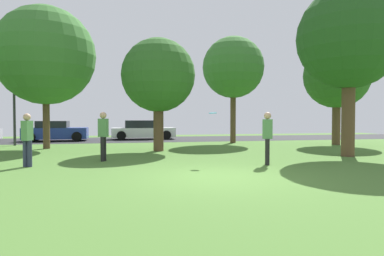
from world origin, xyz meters
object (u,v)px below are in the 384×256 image
person_bystander (27,137)px  frisbee_disc (213,113)px  birch_tree_lone (158,76)px  oak_tree_center (233,68)px  person_catcher (103,134)px  street_lamp_post (14,106)px  person_thrower (267,136)px  parked_car_white (143,131)px  oak_tree_right (45,56)px  oak_tree_left (337,76)px  parked_car_blue (56,132)px  maple_tree_near (349,38)px

person_bystander → frisbee_disc: size_ratio=4.46×
birch_tree_lone → oak_tree_center: oak_tree_center is taller
person_catcher → oak_tree_center: bearing=66.7°
street_lamp_post → person_thrower: bearing=-44.3°
parked_car_white → oak_tree_right: bearing=-128.4°
oak_tree_left → oak_tree_right: 15.97m
birch_tree_lone → person_catcher: (-2.38, -3.32, -2.54)m
person_catcher → frisbee_disc: (3.69, -1.47, 0.74)m
birch_tree_lone → oak_tree_right: 6.02m
person_catcher → street_lamp_post: street_lamp_post is taller
frisbee_disc → parked_car_blue: 15.05m
parked_car_blue → street_lamp_post: (-1.57, -3.49, 1.62)m
oak_tree_right → parked_car_blue: (-0.58, 5.96, -4.05)m
person_catcher → parked_car_blue: person_catcher is taller
person_catcher → parked_car_white: (2.27, 12.36, -0.36)m
oak_tree_center → person_catcher: 11.25m
frisbee_disc → street_lamp_post: 13.10m
birch_tree_lone → oak_tree_center: size_ratio=0.80×
oak_tree_right → street_lamp_post: oak_tree_right is taller
oak_tree_left → frisbee_disc: size_ratio=15.39×
oak_tree_right → person_thrower: 12.08m
oak_tree_center → oak_tree_left: bearing=-26.0°
oak_tree_left → person_bystander: 16.58m
parked_car_blue → oak_tree_center: bearing=-20.4°
person_thrower → person_catcher: (-5.38, 2.14, 0.01)m
frisbee_disc → parked_car_white: bearing=95.9°
oak_tree_right → oak_tree_center: size_ratio=1.08×
birch_tree_lone → maple_tree_near: bearing=-27.8°
birch_tree_lone → parked_car_white: birch_tree_lone is taller
person_catcher → parked_car_blue: 12.21m
person_bystander → street_lamp_post: bearing=39.9°
oak_tree_left → street_lamp_post: size_ratio=1.31×
person_thrower → person_bystander: (-7.69, 1.17, -0.03)m
oak_tree_center → maple_tree_near: bearing=-75.1°
oak_tree_right → person_catcher: bearing=-62.1°
person_catcher → frisbee_disc: size_ratio=4.64×
maple_tree_near → person_thrower: size_ratio=3.92×
parked_car_white → frisbee_disc: bearing=-84.1°
oak_tree_right → frisbee_disc: oak_tree_right is taller
oak_tree_right → oak_tree_center: oak_tree_right is taller
frisbee_disc → person_catcher: bearing=158.3°
oak_tree_center → person_bystander: bearing=-139.2°
maple_tree_near → person_bystander: (-11.96, -0.46, -3.83)m
frisbee_disc → parked_car_blue: frisbee_disc is taller
oak_tree_right → birch_tree_lone: bearing=-23.8°
oak_tree_left → street_lamp_post: oak_tree_left is taller
birch_tree_lone → person_thrower: bearing=-61.2°
birch_tree_lone → person_bystander: 6.86m
person_catcher → street_lamp_post: size_ratio=0.39×
oak_tree_left → person_thrower: (-7.53, -7.02, -3.00)m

